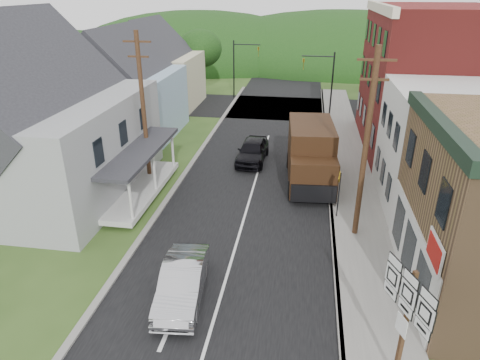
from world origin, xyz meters
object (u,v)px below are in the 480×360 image
at_px(dark_sedan, 253,151).
at_px(route_sign_cluster, 406,312).
at_px(warning_sign, 339,187).
at_px(silver_sedan, 183,282).
at_px(delivery_van, 311,155).

xyz_separation_m(dark_sedan, route_sign_cluster, (6.62, -17.35, 1.93)).
bearing_deg(dark_sedan, warning_sign, -51.25).
xyz_separation_m(route_sign_cluster, warning_sign, (-1.25, 10.07, -0.90)).
relative_size(dark_sedan, warning_sign, 1.77).
distance_m(silver_sedan, route_sign_cluster, 8.19).
xyz_separation_m(silver_sedan, dark_sedan, (0.83, 14.61, 0.05)).
bearing_deg(dark_sedan, route_sign_cluster, -66.80).
xyz_separation_m(silver_sedan, route_sign_cluster, (7.46, -2.75, 1.98)).
distance_m(delivery_van, warning_sign, 4.58).
height_order(delivery_van, route_sign_cluster, route_sign_cluster).
height_order(delivery_van, warning_sign, delivery_van).
relative_size(silver_sedan, dark_sedan, 0.97).
distance_m(dark_sedan, delivery_van, 5.01).
relative_size(delivery_van, warning_sign, 2.52).
xyz_separation_m(delivery_van, warning_sign, (1.45, -4.35, 0.00)).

